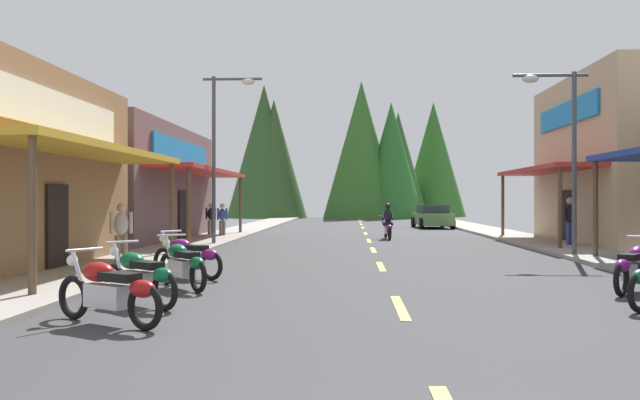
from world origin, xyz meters
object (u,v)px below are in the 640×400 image
Objects in this scene: motorcycle_parked_left_1 at (140,276)px; motorcycle_parked_left_3 at (188,256)px; streetlamp_right at (562,134)px; pedestrian_waiting at (570,218)px; pedestrian_browsing at (211,217)px; streetlamp_left at (223,136)px; motorcycle_parked_left_0 at (109,290)px; motorcycle_parked_left_2 at (182,264)px; pedestrian_by_shop at (121,230)px; rider_cruising_lead at (388,224)px; motorcycle_parked_right_3 at (635,266)px; parked_car_curbside at (432,217)px; pedestrian_strolling at (222,218)px.

motorcycle_parked_left_3 is (-0.14, 3.77, 0.00)m from motorcycle_parked_left_1.
streetlamp_right reaches higher than pedestrian_waiting.
pedestrian_browsing is (-3.08, 20.02, 0.41)m from motorcycle_parked_left_1.
pedestrian_browsing reaches higher than motorcycle_parked_left_1.
pedestrian_waiting is (12.57, -0.34, -3.04)m from streetlamp_left.
pedestrian_waiting is (14.37, -6.68, 0.16)m from pedestrian_browsing.
motorcycle_parked_left_0 and motorcycle_parked_left_2 have the same top height.
pedestrian_by_shop is at bearing -98.27° from streetlamp_left.
streetlamp_left is 12.94m from pedestrian_waiting.
pedestrian_waiting reaches higher than pedestrian_browsing.
streetlamp_left is 1.14× the size of streetlamp_right.
pedestrian_browsing is (-2.93, 16.26, 0.41)m from motorcycle_parked_left_3.
streetlamp_left is 3.84× the size of pedestrian_by_shop.
rider_cruising_lead is (-4.62, 9.04, -3.01)m from streetlamp_right.
motorcycle_parked_left_0 is at bearing 162.73° from rider_cruising_lead.
motorcycle_parked_right_3 is 8.53m from motorcycle_parked_left_2.
streetlamp_left is 3.40× the size of motorcycle_parked_left_3.
streetlamp_right reaches higher than pedestrian_by_shop.
streetlamp_right is 3.04× the size of pedestrian_waiting.
pedestrian_waiting reaches higher than motorcycle_parked_left_1.
parked_car_curbside is at bearing -54.29° from motorcycle_parked_left_2.
motorcycle_parked_left_0 and motorcycle_parked_left_3 have the same top height.
pedestrian_browsing is 1.23m from pedestrian_strolling.
pedestrian_by_shop is (-2.40, 5.98, 0.46)m from motorcycle_parked_left_1.
pedestrian_waiting is at bearing -107.36° from motorcycle_parked_left_3.
pedestrian_waiting is at bearing -160.67° from pedestrian_browsing.
pedestrian_strolling is at bearing 153.90° from pedestrian_by_shop.
motorcycle_parked_left_1 is 17.49m from pedestrian_waiting.
rider_cruising_lead is 1.31× the size of pedestrian_by_shop.
pedestrian_by_shop is (-2.51, 7.62, 0.46)m from motorcycle_parked_left_0.
pedestrian_waiting is at bearing -95.78° from motorcycle_parked_left_0.
pedestrian_by_shop is (-2.26, 2.21, 0.46)m from motorcycle_parked_left_3.
motorcycle_parked_right_3 is at bearing -170.79° from rider_cruising_lead.
pedestrian_strolling is at bearing 72.90° from motorcycle_parked_right_3.
streetlamp_left reaches higher than parked_car_curbside.
pedestrian_waiting reaches higher than motorcycle_parked_left_2.
streetlamp_left reaches higher than motorcycle_parked_left_3.
motorcycle_parked_left_0 is at bearing 116.49° from pedestrian_waiting.
pedestrian_browsing is 0.86× the size of pedestrian_waiting.
pedestrian_browsing is at bearing -50.70° from motorcycle_parked_left_0.
pedestrian_browsing is (-1.79, 6.34, -3.20)m from streetlamp_left.
motorcycle_parked_left_0 is 18.72m from pedestrian_waiting.
rider_cruising_lead is (6.36, 4.62, -3.45)m from streetlamp_left.
motorcycle_parked_left_2 is at bearing 159.95° from rider_cruising_lead.
motorcycle_parked_right_3 is 9.05m from motorcycle_parked_left_3.
streetlamp_right reaches higher than motorcycle_parked_left_3.
rider_cruising_lead is at bearing 122.91° from pedestrian_by_shop.
streetlamp_right is at bearing 32.42° from motorcycle_parked_right_3.
motorcycle_parked_right_3 is 8.92m from motorcycle_parked_left_1.
streetlamp_right is at bearing 179.47° from parked_car_curbside.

